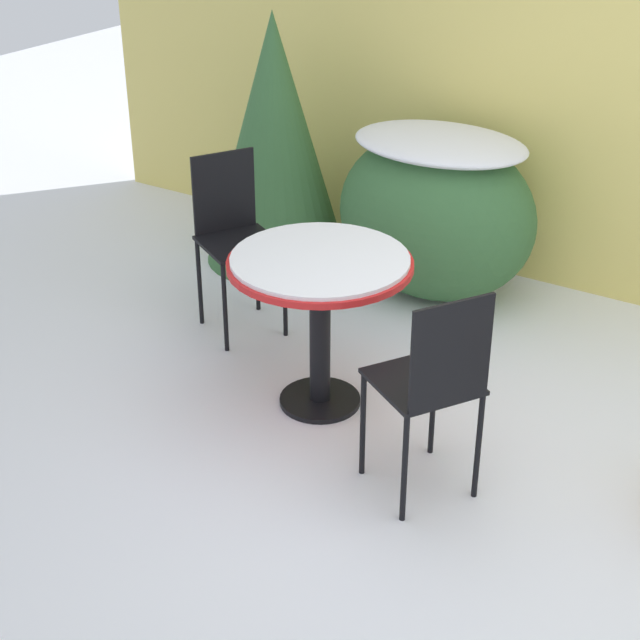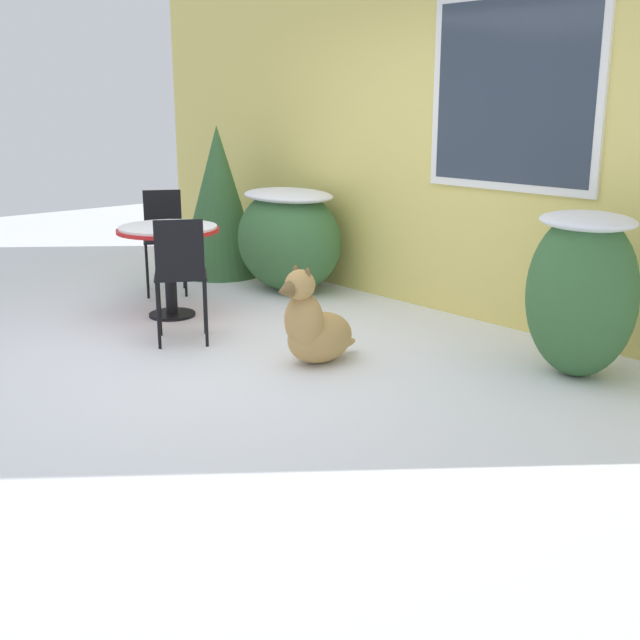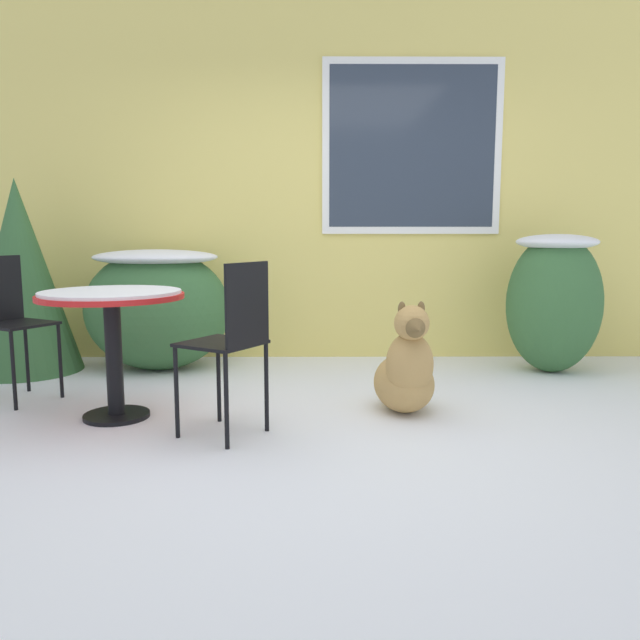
% 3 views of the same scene
% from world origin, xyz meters
% --- Properties ---
extents(ground_plane, '(16.00, 16.00, 0.00)m').
position_xyz_m(ground_plane, '(0.00, 0.00, 0.00)').
color(ground_plane, white).
extents(shrub_left, '(1.15, 0.83, 0.96)m').
position_xyz_m(shrub_left, '(-1.29, 1.68, 0.51)').
color(shrub_left, '#386638').
rests_on(shrub_left, ground_plane).
extents(evergreen_bush, '(0.87, 0.87, 1.50)m').
position_xyz_m(evergreen_bush, '(-2.33, 1.62, 0.75)').
color(evergreen_bush, '#386638').
rests_on(evergreen_bush, ground_plane).
extents(patio_table, '(0.83, 0.83, 0.76)m').
position_xyz_m(patio_table, '(-1.21, 0.35, 0.62)').
color(patio_table, black).
rests_on(patio_table, ground_plane).
extents(patio_chair_near_table, '(0.51, 0.51, 0.94)m').
position_xyz_m(patio_chair_near_table, '(-2.01, 0.78, 0.54)').
color(patio_chair_near_table, black).
rests_on(patio_chair_near_table, ground_plane).
extents(patio_chair_far_side, '(0.52, 0.52, 0.94)m').
position_xyz_m(patio_chair_far_side, '(-0.47, 0.01, 0.54)').
color(patio_chair_far_side, black).
rests_on(patio_chair_far_side, ground_plane).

